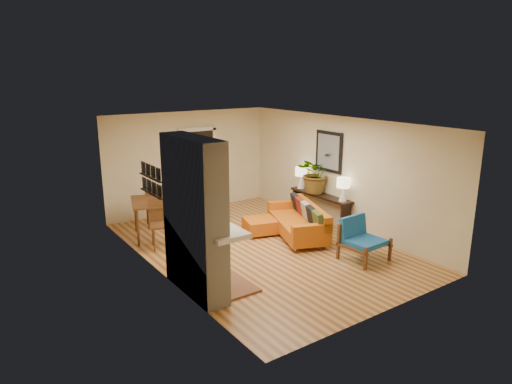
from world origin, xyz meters
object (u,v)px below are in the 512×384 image
ottoman (260,225)px  dining_table (154,207)px  sofa (301,221)px  console_table (320,200)px  lamp_near (343,187)px  houseplant (315,172)px  lamp_far (301,175)px  blue_chair (360,237)px

ottoman → dining_table: size_ratio=0.43×
sofa → console_table: (0.96, 0.41, 0.24)m
lamp_near → houseplant: 0.94m
dining_table → lamp_far: (3.64, -0.66, 0.39)m
houseplant → sofa: bearing=-147.1°
blue_chair → lamp_far: size_ratio=1.53×
lamp_far → lamp_near: bearing=-90.0°
lamp_far → houseplant: size_ratio=0.54×
blue_chair → lamp_near: lamp_near is taller
console_table → lamp_far: (0.00, 0.73, 0.49)m
console_table → lamp_far: size_ratio=3.43×
sofa → blue_chair: (0.14, -1.63, 0.10)m
ottoman → blue_chair: 2.41m
dining_table → houseplant: houseplant is taller
console_table → lamp_near: lamp_near is taller
dining_table → lamp_near: bearing=-30.2°
sofa → blue_chair: blue_chair is taller
sofa → blue_chair: bearing=-85.1°
sofa → lamp_near: (0.96, -0.32, 0.72)m
sofa → console_table: 1.07m
dining_table → lamp_near: lamp_near is taller
dining_table → lamp_far: bearing=-10.3°
sofa → lamp_near: bearing=-18.3°
houseplant → ottoman: bearing=179.5°
lamp_near → lamp_far: 1.46m
lamp_near → lamp_far: same height
ottoman → lamp_far: size_ratio=1.56×
sofa → dining_table: dining_table is taller
sofa → console_table: bearing=23.1°
console_table → lamp_far: 0.88m
lamp_near → dining_table: bearing=149.8°
sofa → dining_table: bearing=146.1°
sofa → blue_chair: size_ratio=2.59×
sofa → lamp_near: 1.24m
ottoman → blue_chair: size_ratio=1.02×
sofa → console_table: size_ratio=1.16×
sofa → lamp_far: bearing=50.0°
blue_chair → dining_table: 4.45m
lamp_far → console_table: bearing=-90.0°
console_table → ottoman: bearing=172.3°
sofa → ottoman: size_ratio=2.55×
sofa → ottoman: sofa is taller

